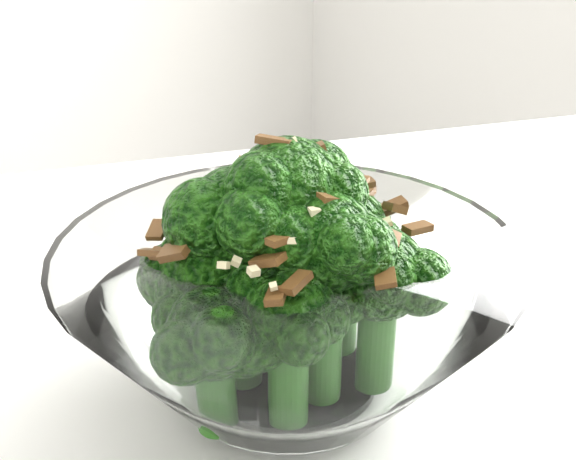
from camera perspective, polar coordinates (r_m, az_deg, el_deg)
broccoli_dish at (r=0.43m, az=-0.07°, el=-5.18°), size 0.24×0.24×0.15m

